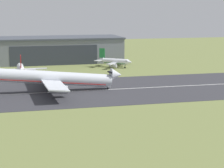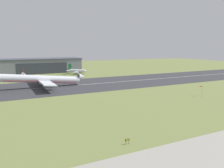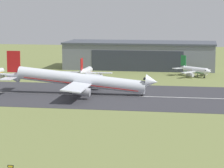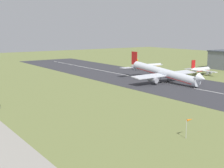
{
  "view_description": "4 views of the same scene",
  "coord_description": "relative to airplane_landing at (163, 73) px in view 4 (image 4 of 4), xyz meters",
  "views": [
    {
      "loc": [
        -39.4,
        -23.7,
        30.2
      ],
      "look_at": [
        -8.1,
        98.09,
        7.72
      ],
      "focal_mm": 70.0,
      "sensor_mm": 36.0,
      "label": 1
    },
    {
      "loc": [
        -42.92,
        -6.8,
        24.6
      ],
      "look_at": [
        4.4,
        89.92,
        6.26
      ],
      "focal_mm": 35.0,
      "sensor_mm": 36.0,
      "label": 2
    },
    {
      "loc": [
        19.96,
        -55.1,
        31.76
      ],
      "look_at": [
        -7.89,
        103.6,
        7.99
      ],
      "focal_mm": 85.0,
      "sensor_mm": 36.0,
      "label": 3
    },
    {
      "loc": [
        99.17,
        8.22,
        28.64
      ],
      "look_at": [
        -7.63,
        83.21,
        5.92
      ],
      "focal_mm": 50.0,
      "sensor_mm": 36.0,
      "label": 4
    }
  ],
  "objects": [
    {
      "name": "ground_plane",
      "position": [
        24.09,
        -65.13,
        -5.15
      ],
      "size": [
        607.14,
        607.14,
        0.0
      ],
      "primitive_type": "plane",
      "color": "olive"
    },
    {
      "name": "runway_strip",
      "position": [
        24.09,
        -0.72,
        -5.12
      ],
      "size": [
        367.14,
        53.29,
        0.06
      ],
      "primitive_type": "cube",
      "color": "#333338",
      "rests_on": "ground_plane"
    },
    {
      "name": "runway_centreline",
      "position": [
        24.09,
        -0.72,
        -5.09
      ],
      "size": [
        330.43,
        0.7,
        0.01
      ],
      "primitive_type": "cube",
      "color": "silver",
      "rests_on": "runway_strip"
    },
    {
      "name": "airplane_landing",
      "position": [
        0.0,
        0.0,
        0.0
      ],
      "size": [
        56.93,
        43.59,
        15.51
      ],
      "color": "silver",
      "rests_on": "ground_plane"
    },
    {
      "name": "airplane_parked_centre",
      "position": [
        -7.05,
        40.34,
        -1.93
      ],
      "size": [
        23.08,
        19.29,
        9.9
      ],
      "color": "silver",
      "rests_on": "ground_plane"
    },
    {
      "name": "airplane_parked_east",
      "position": [
        -48.18,
        32.26,
        -2.48
      ],
      "size": [
        22.7,
        25.49,
        7.98
      ],
      "color": "silver",
      "rests_on": "ground_plane"
    },
    {
      "name": "windsock_pole",
      "position": [
        69.41,
        -58.14,
        -0.45
      ],
      "size": [
        0.73,
        2.71,
        5.25
      ],
      "color": "#B7B7BC",
      "rests_on": "ground_plane"
    },
    {
      "name": "runway_sign",
      "position": [
        7.74,
        -90.93,
        -4.12
      ],
      "size": [
        1.22,
        0.13,
        1.42
      ],
      "color": "#4C4C51",
      "rests_on": "ground_plane"
    }
  ]
}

